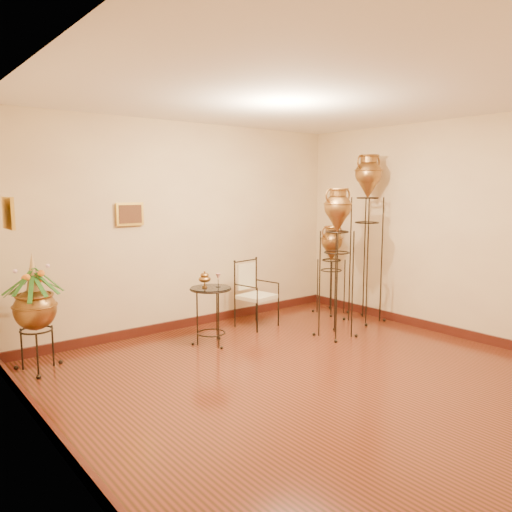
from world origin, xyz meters
TOP-DOWN VIEW (x-y plane):
  - ground at (0.00, 0.00)m, footprint 5.00×5.00m
  - room_shell at (-0.01, 0.01)m, footprint 5.02×5.02m
  - amphora_tall at (2.15, 1.15)m, footprint 0.51×0.51m
  - amphora_mid at (1.24, 0.89)m, footprint 0.57×0.57m
  - amphora_short at (2.12, 1.79)m, footprint 0.53×0.53m
  - planter_urn at (-2.15, 1.99)m, footprint 0.76×0.76m
  - armchair at (0.74, 1.90)m, footprint 0.60×0.57m
  - side_table at (-0.22, 1.60)m, footprint 0.62×0.62m

SIDE VIEW (x-z plane):
  - ground at x=0.00m, z-range 0.00..0.00m
  - side_table at x=-0.22m, z-range -0.08..0.83m
  - armchair at x=0.74m, z-range 0.00..0.93m
  - amphora_short at x=2.12m, z-range 0.00..1.38m
  - planter_urn at x=-2.15m, z-range 0.08..1.36m
  - amphora_mid at x=1.24m, z-range 0.01..1.96m
  - amphora_tall at x=2.15m, z-range 0.03..2.44m
  - room_shell at x=-0.01m, z-range 0.33..3.14m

